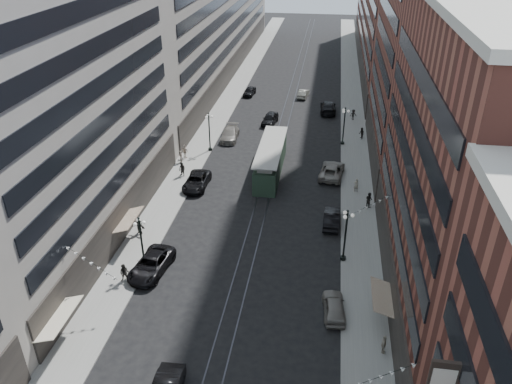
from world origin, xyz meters
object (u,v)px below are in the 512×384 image
Objects in this scene: car_11 at (332,170)px; pedestrian_extra_1 at (361,133)px; pedestrian_6 at (185,151)px; pedestrian_2 at (125,273)px; car_7 at (197,181)px; pedestrian_9 at (353,115)px; lamppost_se_far at (346,234)px; lamppost_sw_far at (142,241)px; car_13 at (270,119)px; car_4 at (334,306)px; lamppost_sw_mid at (209,131)px; car_12 at (328,107)px; car_14 at (303,93)px; pedestrian_4 at (384,344)px; pedestrian_5 at (139,227)px; car_9 at (250,91)px; pedestrian_7 at (369,199)px; car_2 at (151,264)px; pedestrian_extra_0 at (182,169)px; pedestrian_8 at (356,185)px; lamppost_se_mid at (344,125)px; car_8 at (230,134)px; car_10 at (332,218)px; streetcar at (271,160)px; pedestrian_extra_2 at (180,157)px.

pedestrian_extra_1 is (4.11, 12.49, 0.20)m from car_11.
pedestrian_2 is at bearing 116.01° from pedestrian_6.
car_7 is 32.16m from pedestrian_9.
lamppost_sw_far is at bearing -167.74° from lamppost_se_far.
pedestrian_2 is 0.36× the size of car_13.
pedestrian_2 reaches higher than car_4.
lamppost_sw_far is 27.00m from lamppost_sw_mid.
car_12 is 8.60m from car_14.
pedestrian_4 is 1.00× the size of pedestrian_5.
lamppost_se_far is 0.98× the size of car_7.
car_7 is (0.80, 16.40, -2.31)m from lamppost_sw_far.
car_9 is 42.79m from pedestrian_7.
lamppost_se_far reaches higher than car_14.
pedestrian_5 is at bearing 114.53° from lamppost_sw_far.
car_13 is at bearing -6.65° from pedestrian_7.
car_13 is 2.84× the size of pedestrian_extra_1.
pedestrian_extra_1 is (20.32, 34.59, 0.21)m from car_2.
pedestrian_extra_0 is (-1.67, 18.72, -2.01)m from lamppost_sw_far.
pedestrian_extra_0 is at bearing 143.74° from lamppost_se_far.
pedestrian_5 is 18.64m from pedestrian_6.
lamppost_sw_far is 3.42× the size of pedestrian_5.
pedestrian_2 is at bearing 83.98° from car_14.
pedestrian_extra_0 reaches higher than car_12.
lamppost_sw_mid and lamppost_se_far have the same top height.
pedestrian_4 reaches higher than car_13.
pedestrian_6 is 1.11× the size of pedestrian_8.
lamppost_sw_far reaches higher than car_13.
lamppost_se_mid is (18.40, 32.00, 0.00)m from lamppost_sw_far.
car_7 is at bearing -59.84° from pedestrian_extra_1.
pedestrian_2 is 49.10m from pedestrian_9.
car_13 is (-14.33, 46.04, -0.11)m from pedestrian_4.
pedestrian_5 is 13.36m from pedestrian_extra_0.
pedestrian_5 is (-9.46, -33.32, 0.11)m from car_13.
lamppost_sw_far is at bearing -16.26° from car_4.
car_9 is 2.43× the size of pedestrian_7.
pedestrian_2 is (-18.62, 1.28, 0.31)m from car_4.
car_8 is 26.20m from car_10.
streetcar reaches higher than pedestrian_8.
lamppost_sw_far is 20.18m from car_10.
lamppost_se_mid is at bearing 65.66° from pedestrian_5.
car_12 reaches higher than car_7.
lamppost_se_far is 49.32m from car_14.
pedestrian_4 is 43.54m from car_8.
car_12 is at bearing -93.21° from car_4.
car_14 is at bearing -72.66° from car_11.
lamppost_sw_mid reaches higher than pedestrian_extra_2.
pedestrian_7 is 19.70m from pedestrian_extra_1.
car_2 is at bearing -110.85° from streetcar.
car_7 is 3.29× the size of pedestrian_8.
pedestrian_8 is (18.00, -13.75, 0.19)m from car_8.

